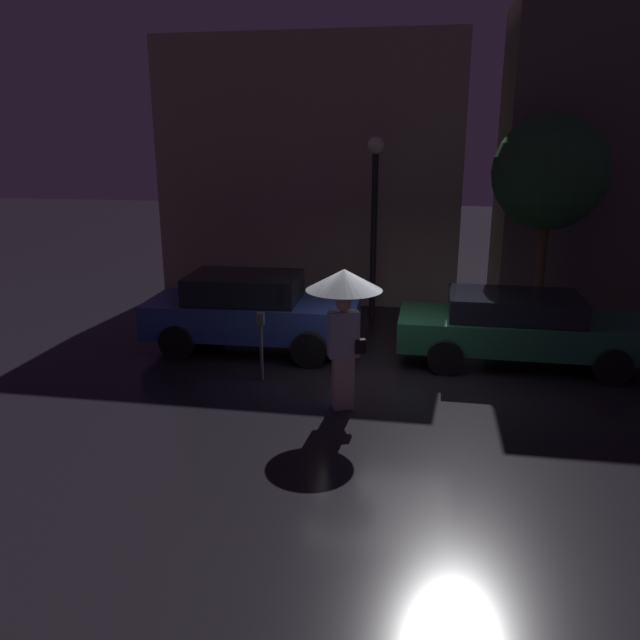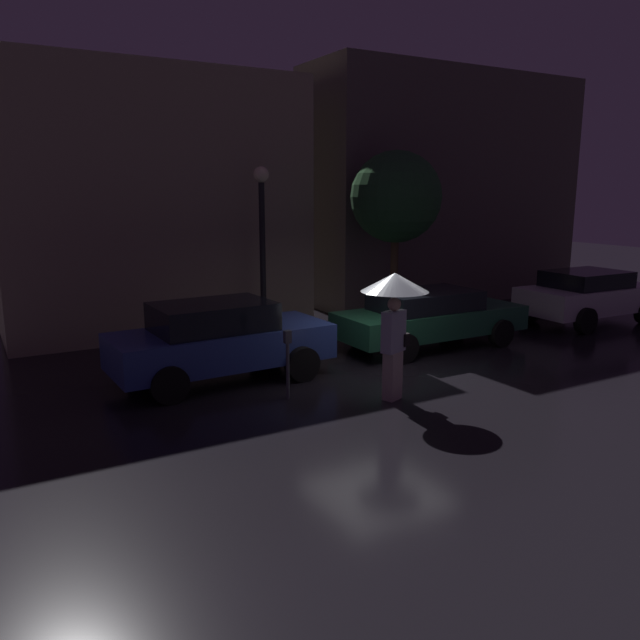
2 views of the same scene
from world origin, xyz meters
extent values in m
plane|color=black|center=(0.00, 0.00, 0.00)|extent=(60.00, 60.00, 0.00)
cube|color=gray|center=(-2.41, 6.50, 3.21)|extent=(7.53, 3.00, 6.43)
cube|color=#564C47|center=(7.02, 6.50, 3.57)|extent=(9.34, 3.00, 7.15)
cube|color=navy|center=(-2.71, 1.31, 0.67)|extent=(4.17, 1.80, 0.66)
cube|color=black|center=(-2.88, 1.31, 1.25)|extent=(2.19, 1.53, 0.51)
cylinder|color=black|center=(-1.43, 2.14, 0.33)|extent=(0.67, 0.22, 0.67)
cylinder|color=black|center=(-1.43, 0.48, 0.33)|extent=(0.67, 0.22, 0.67)
cylinder|color=black|center=(-3.99, 2.14, 0.33)|extent=(0.67, 0.22, 0.67)
cylinder|color=black|center=(-3.99, 0.48, 0.33)|extent=(0.67, 0.22, 0.67)
cube|color=#1E5638|center=(2.41, 1.37, 0.60)|extent=(4.53, 1.70, 0.56)
cube|color=black|center=(2.23, 1.37, 1.10)|extent=(2.36, 1.48, 0.43)
cylinder|color=black|center=(3.81, 2.20, 0.32)|extent=(0.64, 0.22, 0.64)
cylinder|color=black|center=(3.81, 0.54, 0.32)|extent=(0.64, 0.22, 0.64)
cylinder|color=black|center=(1.01, 2.20, 0.32)|extent=(0.64, 0.22, 0.64)
cylinder|color=black|center=(1.01, 0.54, 0.32)|extent=(0.64, 0.22, 0.64)
cube|color=silver|center=(7.82, 1.29, 0.67)|extent=(3.96, 1.86, 0.66)
cube|color=black|center=(7.66, 1.29, 1.21)|extent=(2.08, 1.60, 0.42)
cylinder|color=black|center=(9.03, 2.16, 0.33)|extent=(0.67, 0.22, 0.67)
cylinder|color=black|center=(6.60, 2.16, 0.33)|extent=(0.67, 0.22, 0.67)
cylinder|color=black|center=(6.60, 0.41, 0.33)|extent=(0.67, 0.22, 0.67)
cube|color=beige|center=(-0.58, -1.21, 0.43)|extent=(0.37, 0.31, 0.85)
cube|color=#B2B7C6|center=(-0.58, -1.21, 1.21)|extent=(0.51, 0.36, 0.71)
sphere|color=tan|center=(-0.58, -1.21, 1.68)|extent=(0.23, 0.23, 0.23)
cylinder|color=black|center=(-0.58, -1.21, 1.48)|extent=(0.02, 0.02, 0.83)
cone|color=silver|center=(-0.58, -1.21, 2.05)|extent=(1.14, 1.14, 0.31)
cube|color=black|center=(-0.33, -1.21, 1.03)|extent=(0.18, 0.15, 0.22)
cylinder|color=#4C5154|center=(-2.13, -0.28, 0.50)|extent=(0.06, 0.06, 0.99)
cube|color=#4C5154|center=(-2.13, -0.28, 1.10)|extent=(0.12, 0.10, 0.22)
cylinder|color=black|center=(-0.60, 4.00, 1.86)|extent=(0.14, 0.14, 3.72)
sphere|color=#F9EAB7|center=(-0.60, 4.00, 3.90)|extent=(0.37, 0.37, 0.37)
cylinder|color=#473323|center=(3.02, 3.64, 1.19)|extent=(0.20, 0.20, 2.38)
sphere|color=#234C28|center=(3.02, 3.64, 3.37)|extent=(2.35, 2.35, 2.35)
camera|label=1|loc=(0.59, -10.11, 4.05)|focal=35.00mm
camera|label=2|loc=(-6.80, -9.53, 3.57)|focal=35.00mm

